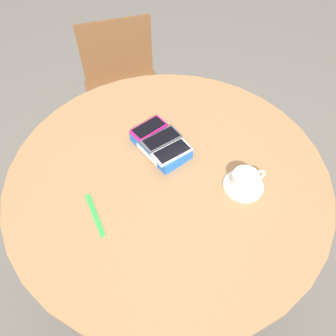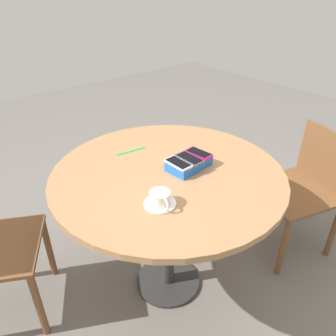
% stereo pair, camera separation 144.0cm
% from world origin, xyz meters
% --- Properties ---
extents(ground_plane, '(8.00, 8.00, 0.00)m').
position_xyz_m(ground_plane, '(0.00, 0.00, 0.00)').
color(ground_plane, slate).
extents(round_table, '(1.12, 1.12, 0.78)m').
position_xyz_m(round_table, '(0.00, 0.00, 0.68)').
color(round_table, '#2D2D2D').
rests_on(round_table, ground_plane).
extents(phone_box, '(0.23, 0.15, 0.05)m').
position_xyz_m(phone_box, '(-0.10, 0.04, 0.80)').
color(phone_box, blue).
rests_on(phone_box, round_table).
extents(phone_magenta, '(0.08, 0.14, 0.01)m').
position_xyz_m(phone_magenta, '(-0.17, 0.03, 0.83)').
color(phone_magenta, '#D11975').
rests_on(phone_magenta, phone_box).
extents(phone_gray, '(0.07, 0.14, 0.01)m').
position_xyz_m(phone_gray, '(-0.10, 0.04, 0.83)').
color(phone_gray, '#515156').
rests_on(phone_gray, phone_box).
extents(phone_white, '(0.07, 0.14, 0.01)m').
position_xyz_m(phone_white, '(-0.03, 0.04, 0.83)').
color(phone_white, silver).
rests_on(phone_white, phone_box).
extents(saucer, '(0.13, 0.13, 0.01)m').
position_xyz_m(saucer, '(0.19, 0.18, 0.78)').
color(saucer, white).
rests_on(saucer, round_table).
extents(coffee_cup, '(0.09, 0.12, 0.06)m').
position_xyz_m(coffee_cup, '(0.19, 0.18, 0.81)').
color(coffee_cup, white).
rests_on(coffee_cup, saucer).
extents(lanyard_strap, '(0.17, 0.04, 0.00)m').
position_xyz_m(lanyard_strap, '(0.02, -0.29, 0.78)').
color(lanyard_strap, green).
rests_on(lanyard_strap, round_table).
extents(chair_near_window, '(0.55, 0.55, 0.80)m').
position_xyz_m(chair_near_window, '(-0.88, 0.26, 0.43)').
color(chair_near_window, brown).
rests_on(chair_near_window, ground_plane).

